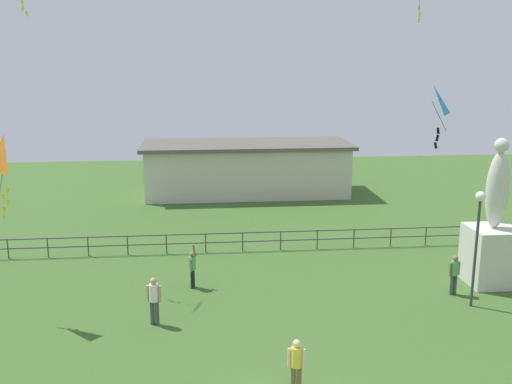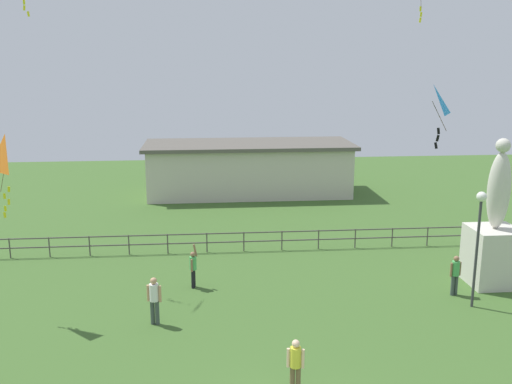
{
  "view_description": "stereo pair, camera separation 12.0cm",
  "coord_description": "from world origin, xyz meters",
  "px_view_note": "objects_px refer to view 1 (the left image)",
  "views": [
    {
      "loc": [
        -1.95,
        -11.89,
        8.91
      ],
      "look_at": [
        -0.23,
        5.65,
        4.82
      ],
      "focal_mm": 40.27,
      "sensor_mm": 36.0,
      "label": 1
    },
    {
      "loc": [
        -1.83,
        -11.9,
        8.91
      ],
      "look_at": [
        -0.23,
        5.65,
        4.82
      ],
      "focal_mm": 40.27,
      "sensor_mm": 36.0,
      "label": 2
    }
  ],
  "objects_px": {
    "statue_monument": "(492,241)",
    "kite_7": "(6,156)",
    "lamppost": "(478,224)",
    "person_2": "(454,272)",
    "person_4": "(296,363)",
    "kite_4": "(432,103)",
    "person_1": "(154,298)",
    "person_0": "(192,267)"
  },
  "relations": [
    {
      "from": "person_4",
      "to": "kite_4",
      "type": "distance_m",
      "value": 8.69
    },
    {
      "from": "statue_monument",
      "to": "kite_7",
      "type": "height_order",
      "value": "kite_7"
    },
    {
      "from": "person_4",
      "to": "kite_4",
      "type": "xyz_separation_m",
      "value": [
        4.59,
        3.1,
        6.7
      ]
    },
    {
      "from": "lamppost",
      "to": "kite_7",
      "type": "xyz_separation_m",
      "value": [
        -16.4,
        0.99,
        2.56
      ]
    },
    {
      "from": "lamppost",
      "to": "person_0",
      "type": "xyz_separation_m",
      "value": [
        -10.26,
        2.76,
        -2.29
      ]
    },
    {
      "from": "person_0",
      "to": "person_4",
      "type": "relative_size",
      "value": 1.1
    },
    {
      "from": "person_0",
      "to": "person_2",
      "type": "bearing_deg",
      "value": -9.42
    },
    {
      "from": "person_1",
      "to": "person_4",
      "type": "xyz_separation_m",
      "value": [
        4.14,
        -4.61,
        -0.06
      ]
    },
    {
      "from": "statue_monument",
      "to": "kite_4",
      "type": "bearing_deg",
      "value": -138.74
    },
    {
      "from": "person_1",
      "to": "person_4",
      "type": "distance_m",
      "value": 6.2
    },
    {
      "from": "lamppost",
      "to": "person_0",
      "type": "height_order",
      "value": "lamppost"
    },
    {
      "from": "person_1",
      "to": "kite_7",
      "type": "bearing_deg",
      "value": 164.12
    },
    {
      "from": "statue_monument",
      "to": "person_2",
      "type": "xyz_separation_m",
      "value": [
        -1.97,
        -1.01,
        -0.87
      ]
    },
    {
      "from": "kite_7",
      "to": "lamppost",
      "type": "bearing_deg",
      "value": -3.45
    },
    {
      "from": "person_0",
      "to": "person_2",
      "type": "xyz_separation_m",
      "value": [
        10.05,
        -1.67,
        0.03
      ]
    },
    {
      "from": "person_0",
      "to": "person_1",
      "type": "bearing_deg",
      "value": -111.9
    },
    {
      "from": "lamppost",
      "to": "kite_4",
      "type": "xyz_separation_m",
      "value": [
        -2.8,
        -1.9,
        4.44
      ]
    },
    {
      "from": "person_4",
      "to": "person_2",
      "type": "bearing_deg",
      "value": 40.36
    },
    {
      "from": "statue_monument",
      "to": "kite_7",
      "type": "xyz_separation_m",
      "value": [
        -18.16,
        -1.11,
        3.95
      ]
    },
    {
      "from": "kite_4",
      "to": "lamppost",
      "type": "bearing_deg",
      "value": 34.18
    },
    {
      "from": "person_2",
      "to": "kite_7",
      "type": "xyz_separation_m",
      "value": [
        -16.18,
        -0.11,
        4.82
      ]
    },
    {
      "from": "person_2",
      "to": "lamppost",
      "type": "bearing_deg",
      "value": -79.06
    },
    {
      "from": "kite_4",
      "to": "person_1",
      "type": "bearing_deg",
      "value": 170.2
    },
    {
      "from": "statue_monument",
      "to": "person_4",
      "type": "height_order",
      "value": "statue_monument"
    },
    {
      "from": "lamppost",
      "to": "kite_7",
      "type": "height_order",
      "value": "kite_7"
    },
    {
      "from": "statue_monument",
      "to": "kite_4",
      "type": "xyz_separation_m",
      "value": [
        -4.56,
        -4.0,
        5.83
      ]
    },
    {
      "from": "person_4",
      "to": "kite_4",
      "type": "relative_size",
      "value": 0.85
    },
    {
      "from": "person_1",
      "to": "kite_4",
      "type": "distance_m",
      "value": 11.07
    },
    {
      "from": "lamppost",
      "to": "person_2",
      "type": "xyz_separation_m",
      "value": [
        -0.21,
        1.1,
        -2.26
      ]
    },
    {
      "from": "person_0",
      "to": "kite_7",
      "type": "xyz_separation_m",
      "value": [
        -6.13,
        -1.77,
        4.85
      ]
    },
    {
      "from": "person_2",
      "to": "person_4",
      "type": "xyz_separation_m",
      "value": [
        -7.18,
        -6.1,
        0.0
      ]
    },
    {
      "from": "person_0",
      "to": "kite_7",
      "type": "bearing_deg",
      "value": -163.87
    },
    {
      "from": "statue_monument",
      "to": "person_2",
      "type": "distance_m",
      "value": 2.38
    },
    {
      "from": "person_4",
      "to": "kite_7",
      "type": "relative_size",
      "value": 0.56
    },
    {
      "from": "person_1",
      "to": "person_4",
      "type": "bearing_deg",
      "value": -48.08
    },
    {
      "from": "lamppost",
      "to": "kite_7",
      "type": "bearing_deg",
      "value": 176.55
    },
    {
      "from": "lamppost",
      "to": "person_4",
      "type": "distance_m",
      "value": 9.21
    },
    {
      "from": "lamppost",
      "to": "kite_4",
      "type": "bearing_deg",
      "value": -145.82
    },
    {
      "from": "person_2",
      "to": "person_4",
      "type": "relative_size",
      "value": 1.0
    },
    {
      "from": "person_2",
      "to": "kite_4",
      "type": "relative_size",
      "value": 0.84
    },
    {
      "from": "kite_4",
      "to": "kite_7",
      "type": "distance_m",
      "value": 14.03
    },
    {
      "from": "kite_4",
      "to": "person_0",
      "type": "bearing_deg",
      "value": 147.98
    }
  ]
}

